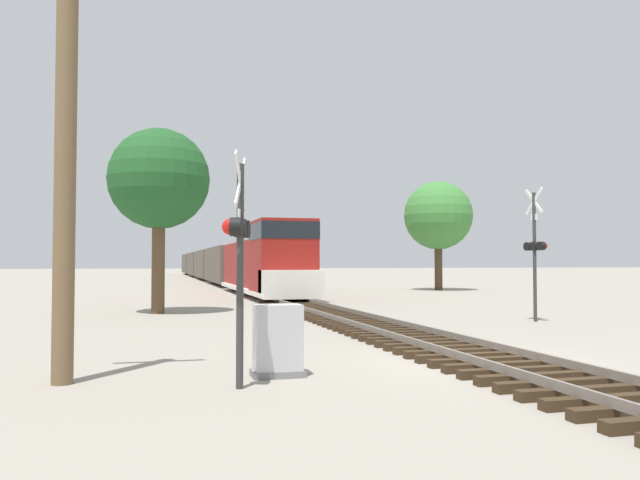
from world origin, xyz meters
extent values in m
plane|color=gray|center=(0.00, 0.00, 0.00)|extent=(400.00, 400.00, 0.00)
cube|color=#382819|center=(0.00, -3.90, 0.08)|extent=(2.60, 0.22, 0.16)
cube|color=#382819|center=(0.00, -3.30, 0.08)|extent=(2.60, 0.22, 0.16)
cube|color=#382819|center=(0.00, -2.70, 0.08)|extent=(2.60, 0.22, 0.16)
cube|color=#382819|center=(0.00, -2.10, 0.08)|extent=(2.60, 0.22, 0.16)
cube|color=#382819|center=(0.00, -1.50, 0.08)|extent=(2.60, 0.22, 0.16)
cube|color=#382819|center=(0.00, -0.90, 0.08)|extent=(2.60, 0.22, 0.16)
cube|color=#382819|center=(0.00, -0.30, 0.08)|extent=(2.60, 0.22, 0.16)
cube|color=#382819|center=(0.00, 0.30, 0.08)|extent=(2.60, 0.22, 0.16)
cube|color=#382819|center=(0.00, 0.90, 0.08)|extent=(2.60, 0.22, 0.16)
cube|color=#382819|center=(0.00, 1.50, 0.08)|extent=(2.60, 0.22, 0.16)
cube|color=#382819|center=(0.00, 2.10, 0.08)|extent=(2.60, 0.22, 0.16)
cube|color=#382819|center=(0.00, 2.70, 0.08)|extent=(2.60, 0.22, 0.16)
cube|color=#382819|center=(0.00, 3.30, 0.08)|extent=(2.60, 0.22, 0.16)
cube|color=#382819|center=(0.00, 3.90, 0.08)|extent=(2.60, 0.22, 0.16)
cube|color=#382819|center=(0.00, 4.50, 0.08)|extent=(2.60, 0.22, 0.16)
cube|color=#382819|center=(0.00, 5.10, 0.08)|extent=(2.60, 0.22, 0.16)
cube|color=#382819|center=(0.00, 5.70, 0.08)|extent=(2.60, 0.22, 0.16)
cube|color=#382819|center=(0.00, 6.30, 0.08)|extent=(2.60, 0.22, 0.16)
cube|color=#382819|center=(0.00, 6.90, 0.08)|extent=(2.60, 0.22, 0.16)
cube|color=#382819|center=(0.00, 7.50, 0.08)|extent=(2.60, 0.22, 0.16)
cube|color=#382819|center=(0.00, 8.10, 0.08)|extent=(2.60, 0.22, 0.16)
cube|color=#382819|center=(0.00, 8.70, 0.08)|extent=(2.60, 0.22, 0.16)
cube|color=#382819|center=(0.00, 9.30, 0.08)|extent=(2.60, 0.22, 0.16)
cube|color=#382819|center=(0.00, 9.90, 0.08)|extent=(2.60, 0.22, 0.16)
cube|color=#382819|center=(0.00, 10.50, 0.08)|extent=(2.60, 0.22, 0.16)
cube|color=#382819|center=(0.00, 11.10, 0.08)|extent=(2.60, 0.22, 0.16)
cube|color=#382819|center=(0.00, 11.70, 0.08)|extent=(2.60, 0.22, 0.16)
cube|color=#382819|center=(0.00, 12.30, 0.08)|extent=(2.60, 0.22, 0.16)
cube|color=#382819|center=(0.00, 12.90, 0.08)|extent=(2.60, 0.22, 0.16)
cube|color=#382819|center=(0.00, 13.50, 0.08)|extent=(2.60, 0.22, 0.16)
cube|color=#382819|center=(0.00, 14.10, 0.08)|extent=(2.60, 0.22, 0.16)
cube|color=#382819|center=(0.00, 14.70, 0.08)|extent=(2.60, 0.22, 0.16)
cube|color=#382819|center=(0.00, 15.30, 0.08)|extent=(2.60, 0.22, 0.16)
cube|color=#382819|center=(0.00, 15.90, 0.08)|extent=(2.60, 0.22, 0.16)
cube|color=#382819|center=(0.00, 16.50, 0.08)|extent=(2.60, 0.22, 0.16)
cube|color=#382819|center=(0.00, 17.10, 0.08)|extent=(2.60, 0.22, 0.16)
cube|color=#382819|center=(0.00, 17.70, 0.08)|extent=(2.60, 0.22, 0.16)
cube|color=#382819|center=(0.00, 18.30, 0.08)|extent=(2.60, 0.22, 0.16)
cube|color=#382819|center=(0.00, 18.90, 0.08)|extent=(2.60, 0.22, 0.16)
cube|color=#382819|center=(0.00, 19.50, 0.08)|extent=(2.60, 0.22, 0.16)
cube|color=slate|center=(-0.72, 0.00, 0.23)|extent=(0.07, 160.00, 0.15)
cube|color=slate|center=(0.72, 0.00, 0.23)|extent=(0.07, 160.00, 0.15)
cube|color=maroon|center=(0.00, 29.23, 1.83)|extent=(2.45, 13.09, 3.03)
cube|color=maroon|center=(0.00, 20.07, 2.25)|extent=(2.88, 4.11, 3.89)
cube|color=black|center=(0.00, 20.07, 3.62)|extent=(2.91, 4.16, 0.86)
cube|color=white|center=(0.00, 18.01, 0.99)|extent=(2.88, 1.87, 1.36)
cube|color=white|center=(0.00, 26.43, 0.43)|extent=(2.94, 18.33, 0.24)
cube|color=black|center=(0.00, 20.35, 0.50)|extent=(1.58, 2.20, 1.00)
cube|color=black|center=(0.00, 32.51, 0.50)|extent=(1.58, 2.20, 1.00)
cube|color=brown|center=(0.00, 44.95, 1.85)|extent=(2.74, 15.18, 3.08)
cube|color=black|center=(0.00, 40.01, 0.45)|extent=(1.58, 2.20, 0.90)
cube|color=black|center=(0.00, 49.88, 0.45)|extent=(1.58, 2.20, 0.90)
cube|color=brown|center=(0.00, 61.70, 1.85)|extent=(2.74, 15.18, 3.08)
cube|color=black|center=(0.00, 56.77, 0.45)|extent=(1.58, 2.20, 0.90)
cube|color=black|center=(0.00, 66.63, 0.45)|extent=(1.58, 2.20, 0.90)
cube|color=brown|center=(0.00, 78.46, 1.85)|extent=(2.74, 15.18, 3.08)
cube|color=black|center=(0.00, 73.53, 0.45)|extent=(1.58, 2.20, 0.90)
cube|color=black|center=(0.00, 83.39, 0.45)|extent=(1.58, 2.20, 0.90)
cube|color=brown|center=(0.00, 95.21, 1.85)|extent=(2.74, 15.18, 3.08)
cube|color=black|center=(0.00, 90.28, 0.45)|extent=(1.58, 2.20, 0.90)
cube|color=black|center=(0.00, 100.15, 0.45)|extent=(1.58, 2.20, 0.90)
cylinder|color=#333333|center=(-5.09, -1.28, 1.83)|extent=(0.12, 0.12, 3.66)
cube|color=white|center=(-5.09, -1.28, 3.36)|extent=(0.32, 0.89, 0.93)
cube|color=white|center=(-5.09, -1.28, 3.36)|extent=(0.32, 0.89, 0.93)
cube|color=black|center=(-5.09, -1.28, 2.60)|extent=(0.32, 0.84, 0.06)
cylinder|color=black|center=(-4.99, -0.95, 2.60)|extent=(0.26, 0.34, 0.30)
sphere|color=red|center=(-5.08, -0.92, 2.60)|extent=(0.26, 0.26, 0.26)
cylinder|color=black|center=(-5.09, -1.28, 2.60)|extent=(0.26, 0.34, 0.30)
sphere|color=red|center=(-5.19, -1.25, 2.60)|extent=(0.26, 0.26, 0.26)
cylinder|color=black|center=(-5.20, -1.62, 2.60)|extent=(0.26, 0.34, 0.30)
sphere|color=red|center=(-5.30, -1.58, 2.60)|extent=(0.26, 0.26, 0.26)
cube|color=white|center=(-5.09, -1.28, 2.81)|extent=(0.13, 0.31, 0.20)
cylinder|color=#333333|center=(6.31, 7.46, 2.23)|extent=(0.12, 0.12, 4.46)
cube|color=white|center=(6.31, 7.46, 4.16)|extent=(0.09, 0.93, 0.93)
cube|color=white|center=(6.31, 7.46, 4.16)|extent=(0.09, 0.93, 0.93)
cube|color=black|center=(6.31, 7.46, 2.60)|extent=(0.12, 0.86, 0.06)
cylinder|color=black|center=(6.33, 7.11, 2.60)|extent=(0.20, 0.31, 0.30)
sphere|color=red|center=(6.43, 7.12, 2.60)|extent=(0.26, 0.26, 0.26)
cylinder|color=black|center=(6.31, 7.46, 2.60)|extent=(0.20, 0.31, 0.30)
sphere|color=red|center=(6.41, 7.47, 2.60)|extent=(0.26, 0.26, 0.26)
cylinder|color=black|center=(6.28, 7.81, 2.60)|extent=(0.20, 0.31, 0.30)
sphere|color=red|center=(6.38, 7.82, 2.60)|extent=(0.26, 0.26, 0.26)
cube|color=white|center=(6.31, 7.46, 3.61)|extent=(0.05, 0.32, 0.20)
cube|color=slate|center=(-4.29, -0.38, 0.06)|extent=(0.92, 0.60, 0.12)
cube|color=#BCBCBF|center=(-4.29, -0.38, 0.70)|extent=(0.84, 0.54, 1.16)
cylinder|color=brown|center=(-7.92, -0.14, 3.99)|extent=(0.36, 0.36, 7.97)
cylinder|color=brown|center=(-6.24, 14.30, 2.09)|extent=(0.52, 0.52, 4.19)
sphere|color=#1E5123|center=(-6.24, 14.30, 5.40)|extent=(4.04, 4.04, 4.04)
cylinder|color=#473521|center=(13.79, 30.40, 1.99)|extent=(0.57, 0.57, 3.98)
sphere|color=#3D7F38|center=(13.79, 30.40, 5.49)|extent=(5.02, 5.02, 5.02)
camera|label=1|loc=(-6.48, -11.42, 2.04)|focal=35.00mm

